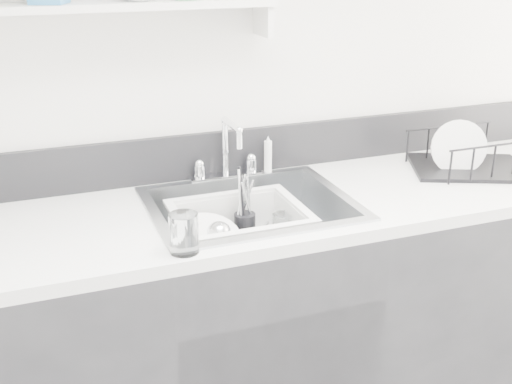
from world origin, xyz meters
name	(u,v)px	position (x,y,z in m)	size (l,w,h in m)	color
counter_run	(251,328)	(0.00, 1.19, 0.46)	(3.20, 0.62, 0.92)	#232326
backsplash	(221,153)	(0.00, 1.49, 1.00)	(3.20, 0.02, 0.16)	black
sink	(251,230)	(0.00, 1.19, 0.83)	(0.64, 0.52, 0.20)	silver
faucet	(226,163)	(0.00, 1.44, 0.98)	(0.26, 0.18, 0.23)	silver
side_sprayer	(268,155)	(0.16, 1.44, 0.99)	(0.03, 0.03, 0.14)	silver
wall_shelf	(113,9)	(-0.35, 1.42, 1.51)	(1.00, 0.16, 0.12)	silver
wash_tub	(239,233)	(-0.04, 1.18, 0.83)	(0.41, 0.34, 0.16)	silver
plate_stack	(209,247)	(-0.14, 1.19, 0.80)	(0.27, 0.26, 0.11)	white
utensil_cup	(245,223)	(0.01, 1.26, 0.82)	(0.07, 0.07, 0.24)	black
ladle	(243,241)	(-0.04, 1.16, 0.81)	(0.31, 0.11, 0.09)	silver
tumbler_in_tub	(283,228)	(0.12, 1.20, 0.82)	(0.07, 0.07, 0.10)	white
tumbler_counter	(184,233)	(-0.28, 0.94, 0.97)	(0.08, 0.08, 0.11)	white
dish_rack	(470,151)	(0.86, 1.23, 0.99)	(0.40, 0.30, 0.14)	black
bowl_small	(286,245)	(0.10, 1.14, 0.78)	(0.10, 0.10, 0.03)	white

